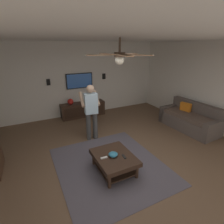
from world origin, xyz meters
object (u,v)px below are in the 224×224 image
at_px(remote_white, 104,158).
at_px(ceiling_fan, 120,56).
at_px(tv, 79,81).
at_px(wall_speaker_left, 104,76).
at_px(couch, 190,120).
at_px(bowl, 113,154).
at_px(wall_speaker_right, 48,82).
at_px(person_standing, 91,109).
at_px(remote_black, 124,157).
at_px(media_console, 83,109).
at_px(coffee_table, 114,160).
at_px(vase_round, 70,102).

bearing_deg(remote_white, ceiling_fan, 171.68).
bearing_deg(tv, wall_speaker_left, 90.72).
xyz_separation_m(tv, ceiling_fan, (-3.79, 0.36, 1.10)).
xyz_separation_m(couch, bowl, (-0.82, 3.29, 0.13)).
distance_m(wall_speaker_left, wall_speaker_right, 2.18).
relative_size(person_standing, remote_black, 10.93).
bearing_deg(wall_speaker_left, wall_speaker_right, 90.00).
bearing_deg(remote_white, media_console, -100.14).
bearing_deg(media_console, wall_speaker_right, -102.54).
xyz_separation_m(couch, wall_speaker_right, (2.95, 3.96, 1.09)).
relative_size(coffee_table, vase_round, 4.55).
distance_m(coffee_table, bowl, 0.15).
relative_size(remote_white, vase_round, 0.68).
xyz_separation_m(coffee_table, wall_speaker_left, (3.76, -1.48, 1.17)).
distance_m(remote_white, vase_round, 3.52).
xyz_separation_m(remote_black, ceiling_fan, (0.10, 0.08, 2.05)).
distance_m(couch, remote_white, 3.59).
distance_m(media_console, person_standing, 2.02).
distance_m(couch, tv, 4.21).
height_order(person_standing, wall_speaker_right, person_standing).
height_order(tv, wall_speaker_right, tv).
height_order(remote_white, vase_round, vase_round).
bearing_deg(remote_black, couch, 112.85).
bearing_deg(wall_speaker_right, ceiling_fan, -168.31).
height_order(wall_speaker_left, ceiling_fan, ceiling_fan).
distance_m(person_standing, vase_round, 1.91).
height_order(coffee_table, vase_round, vase_round).
xyz_separation_m(media_console, vase_round, (0.00, 0.47, 0.39)).
relative_size(couch, tv, 1.88).
relative_size(person_standing, bowl, 8.18).
bearing_deg(couch, remote_white, 10.50).
bearing_deg(person_standing, coffee_table, -176.46).
bearing_deg(remote_white, couch, -166.37).
distance_m(vase_round, wall_speaker_right, 1.04).
height_order(remote_white, ceiling_fan, ceiling_fan).
bearing_deg(wall_speaker_left, ceiling_fan, 159.87).
distance_m(person_standing, remote_black, 1.85).
relative_size(media_console, person_standing, 1.04).
bearing_deg(remote_white, wall_speaker_left, -113.76).
xyz_separation_m(coffee_table, remote_white, (0.01, 0.24, 0.12)).
height_order(couch, remote_white, couch).
bearing_deg(tv, person_standing, -9.12).
relative_size(bowl, ceiling_fan, 0.17).
bearing_deg(vase_round, wall_speaker_right, 69.64).
xyz_separation_m(tv, bowl, (-3.76, 0.47, -0.92)).
relative_size(media_console, remote_black, 11.33).
distance_m(tv, remote_black, 4.02).
relative_size(coffee_table, person_standing, 0.61).
bearing_deg(ceiling_fan, tv, -5.36).
relative_size(media_console, tv, 1.65).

